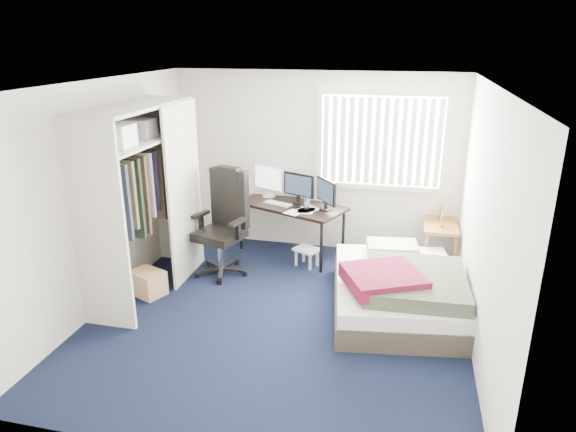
% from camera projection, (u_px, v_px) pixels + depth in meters
% --- Properties ---
extents(ground, '(4.20, 4.20, 0.00)m').
position_uv_depth(ground, '(279.00, 316.00, 5.67)').
color(ground, black).
rests_on(ground, ground).
extents(room_shell, '(4.20, 4.20, 4.20)m').
position_uv_depth(room_shell, '(278.00, 184.00, 5.18)').
color(room_shell, silver).
rests_on(room_shell, ground).
extents(window_assembly, '(1.72, 0.09, 1.32)m').
position_uv_depth(window_assembly, '(381.00, 141.00, 6.83)').
color(window_assembly, white).
rests_on(window_assembly, ground).
extents(closet, '(0.64, 1.84, 2.22)m').
position_uv_depth(closet, '(142.00, 182.00, 5.83)').
color(closet, beige).
rests_on(closet, ground).
extents(desk, '(1.63, 1.20, 1.19)m').
position_uv_depth(desk, '(292.00, 202.00, 7.09)').
color(desk, black).
rests_on(desk, ground).
extents(office_chair, '(0.80, 0.80, 1.37)m').
position_uv_depth(office_chair, '(224.00, 233.00, 6.60)').
color(office_chair, black).
rests_on(office_chair, ground).
extents(footstool, '(0.39, 0.36, 0.25)m').
position_uv_depth(footstool, '(307.00, 252.00, 6.85)').
color(footstool, white).
rests_on(footstool, ground).
extents(nightstand, '(0.44, 0.88, 0.78)m').
position_uv_depth(nightstand, '(440.00, 227.00, 6.82)').
color(nightstand, brown).
rests_on(nightstand, ground).
extents(bed, '(1.63, 2.02, 0.61)m').
position_uv_depth(bed, '(398.00, 289.00, 5.70)').
color(bed, '#3D372C').
rests_on(bed, ground).
extents(pine_box, '(0.48, 0.43, 0.30)m').
position_uv_depth(pine_box, '(148.00, 283.00, 6.11)').
color(pine_box, tan).
rests_on(pine_box, ground).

